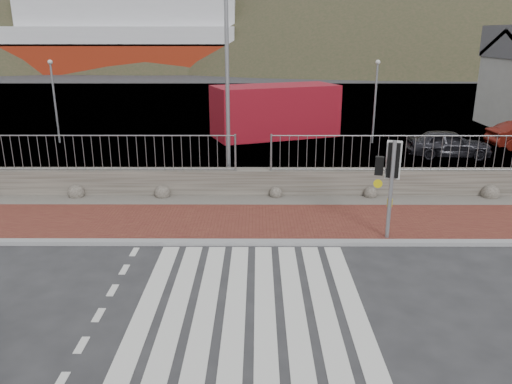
{
  "coord_description": "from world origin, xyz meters",
  "views": [
    {
      "loc": [
        0.16,
        -9.16,
        5.32
      ],
      "look_at": [
        0.11,
        3.0,
        1.46
      ],
      "focal_mm": 35.0,
      "sensor_mm": 36.0,
      "label": 1
    }
  ],
  "objects_px": {
    "traffic_signal_far": "(391,169)",
    "streetlight": "(231,60)",
    "car_a": "(449,144)",
    "ferry": "(90,33)",
    "shipping_container": "(275,111)"
  },
  "relations": [
    {
      "from": "streetlight",
      "to": "shipping_container",
      "type": "xyz_separation_m",
      "value": [
        1.83,
        9.5,
        -3.11
      ]
    },
    {
      "from": "ferry",
      "to": "shipping_container",
      "type": "relative_size",
      "value": 7.64
    },
    {
      "from": "traffic_signal_far",
      "to": "streetlight",
      "type": "bearing_deg",
      "value": -31.43
    },
    {
      "from": "traffic_signal_far",
      "to": "shipping_container",
      "type": "bearing_deg",
      "value": -63.58
    },
    {
      "from": "traffic_signal_far",
      "to": "car_a",
      "type": "height_order",
      "value": "traffic_signal_far"
    },
    {
      "from": "shipping_container",
      "to": "car_a",
      "type": "xyz_separation_m",
      "value": [
        7.67,
        -4.77,
        -0.75
      ]
    },
    {
      "from": "streetlight",
      "to": "ferry",
      "type": "bearing_deg",
      "value": 92.47
    },
    {
      "from": "ferry",
      "to": "car_a",
      "type": "relative_size",
      "value": 13.83
    },
    {
      "from": "traffic_signal_far",
      "to": "streetlight",
      "type": "xyz_separation_m",
      "value": [
        -4.36,
        4.82,
        2.5
      ]
    },
    {
      "from": "traffic_signal_far",
      "to": "car_a",
      "type": "distance_m",
      "value": 10.92
    },
    {
      "from": "streetlight",
      "to": "car_a",
      "type": "bearing_deg",
      "value": 7.12
    },
    {
      "from": "ferry",
      "to": "streetlight",
      "type": "height_order",
      "value": "ferry"
    },
    {
      "from": "streetlight",
      "to": "car_a",
      "type": "relative_size",
      "value": 2.2
    },
    {
      "from": "shipping_container",
      "to": "car_a",
      "type": "height_order",
      "value": "shipping_container"
    },
    {
      "from": "ferry",
      "to": "car_a",
      "type": "distance_m",
      "value": 64.54
    }
  ]
}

